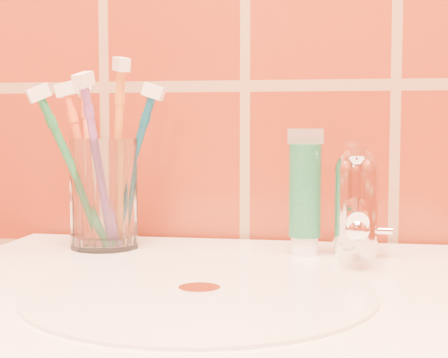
# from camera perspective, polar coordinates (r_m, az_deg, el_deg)

# --- Properties ---
(glass_tumbler) EXTENTS (0.11, 0.11, 0.13)m
(glass_tumbler) POSITION_cam_1_polar(r_m,az_deg,el_deg) (0.81, -9.92, -1.18)
(glass_tumbler) COLOR white
(glass_tumbler) RESTS_ON pedestal_sink
(toothpaste_tube) EXTENTS (0.04, 0.04, 0.14)m
(toothpaste_tube) POSITION_cam_1_polar(r_m,az_deg,el_deg) (0.76, 6.74, -1.42)
(toothpaste_tube) COLOR white
(toothpaste_tube) RESTS_ON pedestal_sink
(faucet) EXTENTS (0.05, 0.11, 0.12)m
(faucet) POSITION_cam_1_polar(r_m,az_deg,el_deg) (0.75, 10.92, -1.69)
(faucet) COLOR white
(faucet) RESTS_ON pedestal_sink
(toothbrush_0) EXTENTS (0.07, 0.06, 0.20)m
(toothbrush_0) POSITION_cam_1_polar(r_m,az_deg,el_deg) (0.80, -11.54, 0.97)
(toothbrush_0) COLOR #EC5C29
(toothbrush_0) RESTS_ON glass_tumbler
(toothbrush_1) EXTENTS (0.13, 0.17, 0.22)m
(toothbrush_1) POSITION_cam_1_polar(r_m,az_deg,el_deg) (0.84, -11.09, 1.33)
(toothbrush_1) COLOR #D25625
(toothbrush_1) RESTS_ON glass_tumbler
(toothbrush_2) EXTENTS (0.09, 0.09, 0.19)m
(toothbrush_2) POSITION_cam_1_polar(r_m,az_deg,el_deg) (0.80, -7.76, 0.94)
(toothbrush_2) COLOR navy
(toothbrush_2) RESTS_ON glass_tumbler
(toothbrush_3) EXTENTS (0.07, 0.13, 0.22)m
(toothbrush_3) POSITION_cam_1_polar(r_m,az_deg,el_deg) (0.78, -10.38, 1.16)
(toothbrush_3) COLOR #7D428E
(toothbrush_3) RESTS_ON glass_tumbler
(toothbrush_4) EXTENTS (0.16, 0.15, 0.20)m
(toothbrush_4) POSITION_cam_1_polar(r_m,az_deg,el_deg) (0.79, -12.36, 0.67)
(toothbrush_4) COLOR #1D703E
(toothbrush_4) RESTS_ON glass_tumbler
(toothbrush_5) EXTENTS (0.09, 0.09, 0.23)m
(toothbrush_5) POSITION_cam_1_polar(r_m,az_deg,el_deg) (0.79, -8.85, 1.93)
(toothbrush_5) COLOR orange
(toothbrush_5) RESTS_ON glass_tumbler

